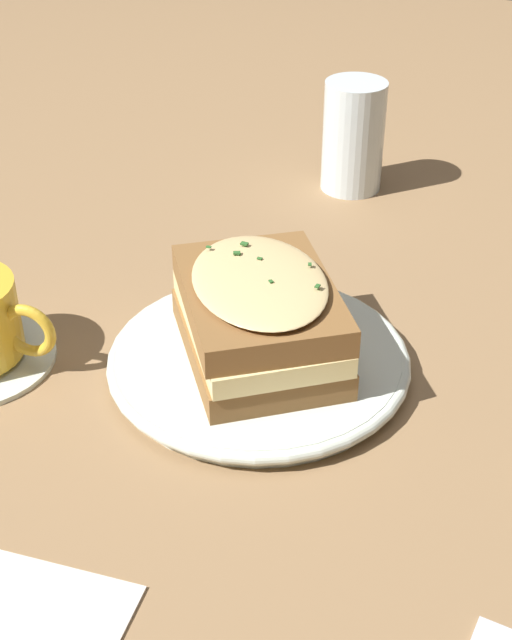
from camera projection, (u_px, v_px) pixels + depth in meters
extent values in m
plane|color=olive|center=(270.00, 356.00, 0.73)|extent=(2.40, 2.40, 0.00)
cylinder|color=silver|center=(256.00, 361.00, 0.71)|extent=(0.23, 0.23, 0.02)
torus|color=silver|center=(256.00, 358.00, 0.71)|extent=(0.24, 0.24, 0.01)
cube|color=brown|center=(256.00, 341.00, 0.70)|extent=(0.18, 0.19, 0.02)
cube|color=#EFDB93|center=(256.00, 320.00, 0.69)|extent=(0.18, 0.19, 0.02)
cube|color=brown|center=(260.00, 298.00, 0.68)|extent=(0.18, 0.19, 0.02)
ellipsoid|color=#DBBC7F|center=(260.00, 280.00, 0.67)|extent=(0.16, 0.17, 0.01)
cube|color=#2D6028|center=(318.00, 286.00, 0.65)|extent=(0.00, 0.00, 0.00)
cube|color=#2D6028|center=(310.00, 264.00, 0.68)|extent=(0.00, 0.00, 0.00)
cube|color=#2D6028|center=(271.00, 281.00, 0.66)|extent=(0.00, 0.00, 0.00)
cube|color=#2D6028|center=(244.00, 244.00, 0.70)|extent=(0.01, 0.00, 0.00)
cube|color=#2D6028|center=(236.00, 256.00, 0.69)|extent=(0.00, 0.00, 0.00)
cube|color=#2D6028|center=(208.00, 247.00, 0.70)|extent=(0.00, 0.00, 0.00)
cube|color=#2D6028|center=(261.00, 257.00, 0.69)|extent=(0.00, 0.00, 0.00)
cube|color=#2D6028|center=(237.00, 253.00, 0.69)|extent=(0.01, 0.01, 0.00)
torus|color=gold|center=(28.00, 331.00, 0.69)|extent=(0.05, 0.02, 0.05)
cylinder|color=silver|center=(353.00, 136.00, 0.96)|extent=(0.07, 0.07, 0.12)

